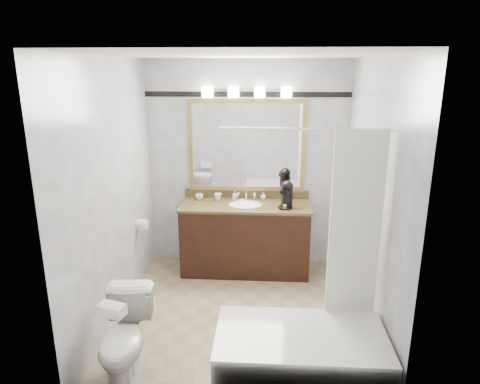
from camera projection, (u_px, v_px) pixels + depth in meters
The scene contains 15 objects.
room at pixel (240, 197), 3.94m from camera, with size 2.42×2.62×2.52m.
vanity at pixel (245, 237), 5.14m from camera, with size 1.53×0.58×0.97m.
mirror at pixel (247, 146), 5.10m from camera, with size 1.40×0.04×1.10m.
vanity_light_bar at pixel (247, 92), 4.87m from camera, with size 1.02×0.14×0.12m.
accent_stripe at pixel (247, 94), 4.94m from camera, with size 2.40×0.01×0.06m, color black.
bathtub at pixel (303, 351), 3.31m from camera, with size 1.30×0.75×1.96m.
tp_roll at pixel (142, 225), 4.80m from camera, with size 0.12×0.12×0.11m, color white.
toilet at pixel (125, 339), 3.36m from camera, with size 0.38×0.67×0.68m, color white.
tissue_box at pixel (112, 310), 3.07m from camera, with size 0.20×0.11×0.08m, color white.
coffee_maker at pixel (287, 194), 4.88m from camera, with size 0.17×0.20×0.31m.
cup_left at pixel (199, 197), 5.21m from camera, with size 0.09×0.09×0.07m, color white.
cup_right at pixel (218, 197), 5.18m from camera, with size 0.09×0.09×0.08m, color white.
soap_bottle_a at pixel (235, 195), 5.19m from camera, with size 0.05×0.05×0.11m, color white.
soap_bottle_b at pixel (263, 196), 5.20m from camera, with size 0.07×0.07×0.09m, color white.
soap_bar at pixel (242, 200), 5.14m from camera, with size 0.07×0.04×0.02m, color beige.
Camera 1 is at (0.25, -3.76, 2.39)m, focal length 32.00 mm.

